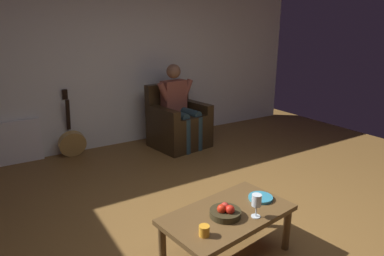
# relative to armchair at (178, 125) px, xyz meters

# --- Properties ---
(ground_plane) EXTENTS (7.53, 7.53, 0.00)m
(ground_plane) POSITION_rel_armchair_xyz_m (0.72, 2.48, -0.34)
(ground_plane) COLOR brown
(wall_back) EXTENTS (6.67, 0.06, 2.57)m
(wall_back) POSITION_rel_armchair_xyz_m (0.72, -0.61, 0.95)
(wall_back) COLOR silver
(wall_back) RESTS_ON ground
(armchair) EXTENTS (0.85, 0.82, 0.95)m
(armchair) POSITION_rel_armchair_xyz_m (0.00, 0.00, 0.00)
(armchair) COLOR black
(armchair) RESTS_ON ground
(person_seated) EXTENTS (0.65, 0.64, 1.25)m
(person_seated) POSITION_rel_armchair_xyz_m (-0.01, 0.04, 0.34)
(person_seated) COLOR brown
(person_seated) RESTS_ON ground
(coffee_table) EXTENTS (1.08, 0.69, 0.41)m
(coffee_table) POSITION_rel_armchair_xyz_m (0.99, 2.51, 0.01)
(coffee_table) COLOR brown
(coffee_table) RESTS_ON ground
(guitar) EXTENTS (0.37, 0.27, 0.95)m
(guitar) POSITION_rel_armchair_xyz_m (1.49, -0.41, -0.12)
(guitar) COLOR #AC8646
(guitar) RESTS_ON ground
(radiator) EXTENTS (0.64, 0.06, 0.59)m
(radiator) POSITION_rel_armchair_xyz_m (2.18, -0.54, -0.04)
(radiator) COLOR white
(radiator) RESTS_ON ground
(wine_glass_near) EXTENTS (0.07, 0.07, 0.18)m
(wine_glass_near) POSITION_rel_armchair_xyz_m (0.85, 2.67, 0.20)
(wine_glass_near) COLOR silver
(wine_glass_near) RESTS_ON coffee_table
(fruit_bowl) EXTENTS (0.24, 0.24, 0.11)m
(fruit_bowl) POSITION_rel_armchair_xyz_m (1.04, 2.55, 0.11)
(fruit_bowl) COLOR #302916
(fruit_bowl) RESTS_ON coffee_table
(decorative_dish) EXTENTS (0.20, 0.20, 0.02)m
(decorative_dish) POSITION_rel_armchair_xyz_m (0.63, 2.49, 0.08)
(decorative_dish) COLOR teal
(decorative_dish) RESTS_ON coffee_table
(candle_jar) EXTENTS (0.07, 0.07, 0.07)m
(candle_jar) POSITION_rel_armchair_xyz_m (1.31, 2.66, 0.11)
(candle_jar) COLOR orange
(candle_jar) RESTS_ON coffee_table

